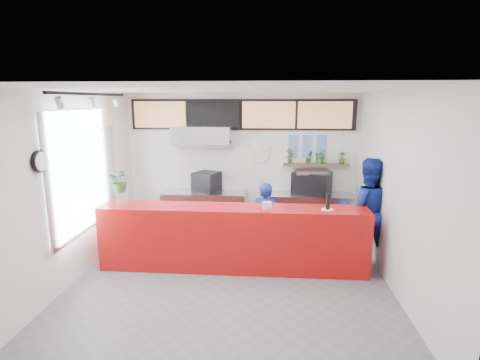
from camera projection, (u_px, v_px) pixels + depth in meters
The scene contains 46 objects.
floor at pixel (230, 279), 6.10m from camera, with size 5.00×5.00×0.00m, color slate.
ceiling at pixel (229, 90), 5.47m from camera, with size 5.00×5.00×0.00m, color silver.
wall_back at pixel (242, 163), 8.22m from camera, with size 5.00×5.00×0.00m, color white.
wall_left at pixel (75, 186), 5.98m from camera, with size 5.00×5.00×0.00m, color white.
wall_right at pixel (396, 192), 5.59m from camera, with size 5.00×5.00×0.00m, color white.
service_counter at pixel (233, 238), 6.37m from camera, with size 4.50×0.60×1.10m, color #B30E0C.
cream_band at pixel (242, 112), 7.98m from camera, with size 5.00×0.02×0.80m, color beige.
prep_bench at pixel (205, 212), 8.21m from camera, with size 1.80×0.60×0.90m, color #B2B5BA.
panini_oven at pixel (207, 182), 8.06m from camera, with size 0.49×0.49×0.44m, color black.
extraction_hood at pixel (203, 134), 7.80m from camera, with size 1.20×0.70×0.35m, color #B2B5BA.
hood_lip at pixel (203, 144), 7.85m from camera, with size 1.20×0.70×0.08m, color #B2B5BA.
right_bench at pixel (310, 214), 8.03m from camera, with size 1.80×0.60×0.90m, color #B2B5BA.
espresso_machine at pixel (312, 183), 7.89m from camera, with size 0.74×0.53×0.48m, color black.
espresso_tray at pixel (312, 172), 7.84m from camera, with size 0.70×0.49×0.06m, color #A2A5A9.
herb_shelf at pixel (316, 165), 8.00m from camera, with size 1.40×0.18×0.04m, color brown.
menu_board_far_left at pixel (160, 114), 8.02m from camera, with size 1.10×0.10×0.55m, color tan.
menu_board_mid_left at pixel (214, 115), 7.93m from camera, with size 1.10×0.10×0.55m, color black.
menu_board_mid_right at pixel (269, 115), 7.84m from camera, with size 1.10×0.10×0.55m, color tan.
menu_board_far_right at pixel (325, 115), 7.75m from camera, with size 1.10×0.10×0.55m, color tan.
soffit at pixel (242, 115), 7.96m from camera, with size 4.80×0.04×0.65m, color black.
window_pane at pixel (84, 171), 6.22m from camera, with size 0.04×2.20×1.90m, color silver.
window_frame at pixel (86, 171), 6.22m from camera, with size 0.03×2.30×2.00m, color #B2B5BA.
wall_clock_rim at pixel (39, 161), 4.98m from camera, with size 0.30×0.30×0.05m, color black.
wall_clock_face at pixel (41, 161), 4.98m from camera, with size 0.26×0.26×0.02m, color white.
track_rail at pixel (91, 94), 5.64m from camera, with size 0.05×2.40×0.04m, color black.
dec_plate_a at pixel (249, 152), 8.13m from camera, with size 0.24×0.24×0.03m, color silver.
dec_plate_b at pixel (262, 157), 8.12m from camera, with size 0.24×0.24×0.03m, color silver.
dec_plate_c at pixel (249, 165), 8.19m from camera, with size 0.24×0.24×0.03m, color silver.
dec_plate_d at pixel (265, 145), 8.07m from camera, with size 0.24×0.24×0.03m, color silver.
photo_frame_a at pixel (293, 141), 8.01m from camera, with size 0.20×0.02×0.25m, color #598CBF.
photo_frame_b at pixel (307, 141), 7.99m from camera, with size 0.20×0.02×0.25m, color #598CBF.
photo_frame_c at pixel (321, 141), 7.96m from camera, with size 0.20×0.02×0.25m, color #598CBF.
photo_frame_d at pixel (293, 152), 8.06m from camera, with size 0.20×0.02×0.25m, color #598CBF.
photo_frame_e at pixel (307, 152), 8.04m from camera, with size 0.20×0.02×0.25m, color #598CBF.
photo_frame_f at pixel (321, 153), 8.02m from camera, with size 0.20×0.02×0.25m, color #598CBF.
staff_center at pixel (265, 221), 6.78m from camera, with size 0.52×0.34×1.42m, color navy.
staff_right at pixel (366, 211), 6.58m from camera, with size 0.92×0.71×1.89m, color navy.
herb_a at pixel (290, 156), 8.00m from camera, with size 0.17×0.12×0.33m, color #2E5C20.
herb_b at pixel (309, 157), 7.98m from camera, with size 0.15×0.12×0.28m, color #2E5C20.
herb_c at pixel (321, 157), 7.95m from camera, with size 0.28×0.24×0.31m, color #2E5C20.
herb_d at pixel (342, 158), 7.93m from camera, with size 0.14×0.13×0.26m, color #2E5C20.
glass_vase at pixel (122, 198), 6.36m from camera, with size 0.20×0.20×0.24m, color silver.
basil_vase at pixel (121, 181), 6.30m from camera, with size 0.36×0.31×0.40m, color #2E5C20.
napkin_holder at pixel (267, 205), 6.13m from camera, with size 0.14×0.09×0.12m, color silver.
white_plate at pixel (328, 210), 6.08m from camera, with size 0.20×0.20×0.01m, color silver.
pepper_mill at pixel (328, 201), 6.06m from camera, with size 0.07×0.07×0.26m, color black.
Camera 1 is at (0.60, -5.59, 2.85)m, focal length 28.00 mm.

